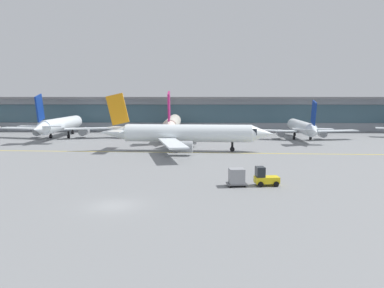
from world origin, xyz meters
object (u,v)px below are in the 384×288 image
object	(u,v)px
baggage_tug	(265,178)
gate_airplane_3	(301,127)
gate_airplane_1	(61,125)
cargo_dolly_lead	(237,177)
taxiing_regional_jet	(186,134)
gate_airplane_2	(172,124)

from	to	relation	value
baggage_tug	gate_airplane_3	bearing A→B (deg)	65.01
gate_airplane_3	baggage_tug	world-z (taller)	gate_airplane_3
gate_airplane_1	gate_airplane_3	bearing A→B (deg)	-92.72
gate_airplane_3	cargo_dolly_lead	world-z (taller)	gate_airplane_3
gate_airplane_1	taxiing_regional_jet	xyz separation A→B (m)	(30.58, -21.75, 0.03)
taxiing_regional_jet	cargo_dolly_lead	xyz separation A→B (m)	(6.69, -26.98, -2.05)
gate_airplane_1	baggage_tug	size ratio (longest dim) A/B	11.31
gate_airplane_1	cargo_dolly_lead	distance (m)	61.38
gate_airplane_2	gate_airplane_3	bearing A→B (deg)	-95.56
gate_airplane_2	taxiing_regional_jet	size ratio (longest dim) A/B	1.04
gate_airplane_3	cargo_dolly_lead	distance (m)	50.93
gate_airplane_1	gate_airplane_3	distance (m)	56.21
gate_airplane_2	baggage_tug	xyz separation A→B (m)	(13.99, -49.00, -2.36)
gate_airplane_3	cargo_dolly_lead	bearing A→B (deg)	160.26
gate_airplane_3	baggage_tug	size ratio (longest dim) A/B	9.92
gate_airplane_3	baggage_tug	bearing A→B (deg)	163.44
taxiing_regional_jet	baggage_tug	size ratio (longest dim) A/B	11.42
gate_airplane_1	taxiing_regional_jet	bearing A→B (deg)	-126.65
gate_airplane_1	cargo_dolly_lead	world-z (taller)	gate_airplane_1
gate_airplane_1	gate_airplane_3	world-z (taller)	gate_airplane_1
gate_airplane_2	gate_airplane_3	size ratio (longest dim) A/B	1.20
gate_airplane_3	taxiing_regional_jet	world-z (taller)	taxiing_regional_jet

